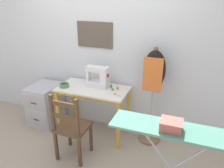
{
  "coord_description": "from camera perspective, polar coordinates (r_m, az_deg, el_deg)",
  "views": [
    {
      "loc": [
        1.29,
        -2.34,
        2.04
      ],
      "look_at": [
        0.31,
        0.24,
        0.88
      ],
      "focal_mm": 35.0,
      "sensor_mm": 36.0,
      "label": 1
    }
  ],
  "objects": [
    {
      "name": "filing_cabinet",
      "position": [
        3.8,
        -16.93,
        -5.04
      ],
      "size": [
        0.42,
        0.55,
        0.66
      ],
      "color": "#B7B7BC",
      "rests_on": "ground_plane"
    },
    {
      "name": "thread_spool_near_machine",
      "position": [
        3.16,
        -0.25,
        -0.63
      ],
      "size": [
        0.04,
        0.04,
        0.04
      ],
      "color": "green",
      "rests_on": "sewing_table"
    },
    {
      "name": "thread_spool_mid_table",
      "position": [
        3.08,
        0.14,
        -1.38
      ],
      "size": [
        0.04,
        0.04,
        0.03
      ],
      "color": "green",
      "rests_on": "sewing_table"
    },
    {
      "name": "storage_box",
      "position": [
        2.04,
        15.19,
        -10.38
      ],
      "size": [
        0.2,
        0.17,
        0.1
      ],
      "color": "#AD564C",
      "rests_on": "ironing_board"
    },
    {
      "name": "fabric_bowl",
      "position": [
        3.26,
        -12.34,
        -0.32
      ],
      "size": [
        0.14,
        0.14,
        0.05
      ],
      "color": "#56895B",
      "rests_on": "sewing_table"
    },
    {
      "name": "sewing_machine",
      "position": [
        3.16,
        -3.53,
        1.73
      ],
      "size": [
        0.34,
        0.17,
        0.33
      ],
      "color": "white",
      "rests_on": "sewing_table"
    },
    {
      "name": "ground_plane",
      "position": [
        3.36,
        -6.64,
        -14.82
      ],
      "size": [
        14.0,
        14.0,
        0.0
      ],
      "primitive_type": "plane",
      "color": "tan"
    },
    {
      "name": "sewing_table",
      "position": [
        3.21,
        -5.11,
        -2.88
      ],
      "size": [
        1.04,
        0.53,
        0.76
      ],
      "color": "silver",
      "rests_on": "ground_plane"
    },
    {
      "name": "dress_form",
      "position": [
        2.95,
        10.84,
        1.74
      ],
      "size": [
        0.32,
        0.32,
        1.41
      ],
      "color": "#846647",
      "rests_on": "ground_plane"
    },
    {
      "name": "thread_spool_far_edge",
      "position": [
        3.11,
        1.49,
        -1.05
      ],
      "size": [
        0.04,
        0.04,
        0.04
      ],
      "color": "orange",
      "rests_on": "sewing_table"
    },
    {
      "name": "scissors",
      "position": [
        2.95,
        1.12,
        -2.8
      ],
      "size": [
        0.13,
        0.08,
        0.01
      ],
      "color": "silver",
      "rests_on": "sewing_table"
    },
    {
      "name": "wall_back",
      "position": [
        3.3,
        -2.86,
        9.32
      ],
      "size": [
        10.0,
        0.07,
        2.55
      ],
      "color": "silver",
      "rests_on": "ground_plane"
    },
    {
      "name": "ironing_board",
      "position": [
        2.13,
        16.37,
        -12.4
      ],
      "size": [
        1.21,
        0.32,
        0.91
      ],
      "color": "#518E7A",
      "rests_on": "ground_plane"
    },
    {
      "name": "wooden_chair",
      "position": [
        2.87,
        -10.5,
        -11.17
      ],
      "size": [
        0.4,
        0.38,
        0.95
      ],
      "color": "#513823",
      "rests_on": "ground_plane"
    }
  ]
}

